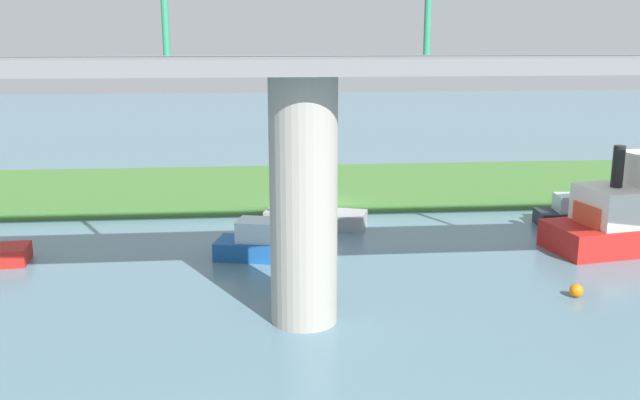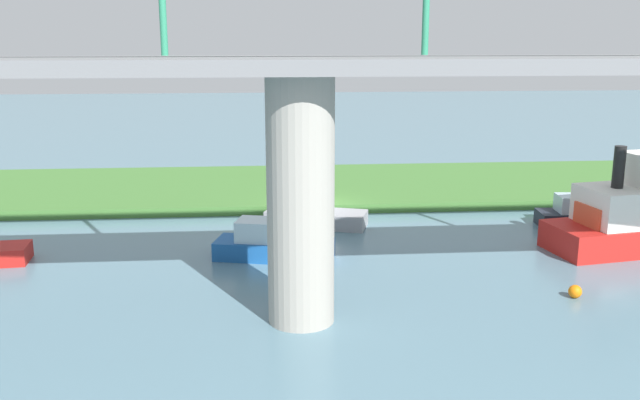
{
  "view_description": "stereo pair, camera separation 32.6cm",
  "coord_description": "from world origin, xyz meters",
  "px_view_note": "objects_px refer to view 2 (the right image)",
  "views": [
    {
      "loc": [
        3.25,
        37.03,
        9.67
      ],
      "look_at": [
        0.29,
        5.0,
        2.0
      ],
      "focal_mm": 39.62,
      "sensor_mm": 36.0,
      "label": 1
    },
    {
      "loc": [
        2.92,
        37.06,
        9.67
      ],
      "look_at": [
        0.29,
        5.0,
        2.0
      ],
      "focal_mm": 39.62,
      "sensor_mm": 36.0,
      "label": 2
    }
  ],
  "objects_px": {
    "mooring_post": "(305,192)",
    "marker_buoy": "(575,291)",
    "motorboat_red": "(313,214)",
    "bridge_pylon": "(301,202)",
    "person_on_bank": "(327,182)",
    "motorboat_white": "(583,215)",
    "skiff_small": "(271,245)"
  },
  "relations": [
    {
      "from": "mooring_post",
      "to": "marker_buoy",
      "type": "height_order",
      "value": "mooring_post"
    },
    {
      "from": "motorboat_red",
      "to": "marker_buoy",
      "type": "bearing_deg",
      "value": 129.61
    },
    {
      "from": "bridge_pylon",
      "to": "motorboat_red",
      "type": "relative_size",
      "value": 1.56
    },
    {
      "from": "mooring_post",
      "to": "marker_buoy",
      "type": "distance_m",
      "value": 17.2
    },
    {
      "from": "person_on_bank",
      "to": "motorboat_red",
      "type": "height_order",
      "value": "person_on_bank"
    },
    {
      "from": "mooring_post",
      "to": "motorboat_white",
      "type": "distance_m",
      "value": 14.75
    },
    {
      "from": "bridge_pylon",
      "to": "mooring_post",
      "type": "relative_size",
      "value": 8.94
    },
    {
      "from": "bridge_pylon",
      "to": "person_on_bank",
      "type": "xyz_separation_m",
      "value": [
        -2.47,
        -17.18,
        -3.0
      ]
    },
    {
      "from": "bridge_pylon",
      "to": "motorboat_red",
      "type": "xyz_separation_m",
      "value": [
        -1.28,
        -12.15,
        -3.59
      ]
    },
    {
      "from": "bridge_pylon",
      "to": "marker_buoy",
      "type": "xyz_separation_m",
      "value": [
        -10.3,
        -1.26,
        -3.95
      ]
    },
    {
      "from": "motorboat_red",
      "to": "marker_buoy",
      "type": "relative_size",
      "value": 10.76
    },
    {
      "from": "bridge_pylon",
      "to": "marker_buoy",
      "type": "height_order",
      "value": "bridge_pylon"
    },
    {
      "from": "mooring_post",
      "to": "motorboat_white",
      "type": "bearing_deg",
      "value": 160.87
    },
    {
      "from": "mooring_post",
      "to": "motorboat_red",
      "type": "distance_m",
      "value": 3.65
    },
    {
      "from": "mooring_post",
      "to": "person_on_bank",
      "type": "bearing_deg",
      "value": -134.21
    },
    {
      "from": "marker_buoy",
      "to": "person_on_bank",
      "type": "bearing_deg",
      "value": -63.81
    },
    {
      "from": "person_on_bank",
      "to": "marker_buoy",
      "type": "height_order",
      "value": "person_on_bank"
    },
    {
      "from": "bridge_pylon",
      "to": "skiff_small",
      "type": "distance_m",
      "value": 7.91
    },
    {
      "from": "motorboat_red",
      "to": "marker_buoy",
      "type": "height_order",
      "value": "motorboat_red"
    },
    {
      "from": "person_on_bank",
      "to": "marker_buoy",
      "type": "distance_m",
      "value": 17.77
    },
    {
      "from": "bridge_pylon",
      "to": "mooring_post",
      "type": "distance_m",
      "value": 16.14
    },
    {
      "from": "bridge_pylon",
      "to": "mooring_post",
      "type": "bearing_deg",
      "value": -94.0
    },
    {
      "from": "person_on_bank",
      "to": "mooring_post",
      "type": "xyz_separation_m",
      "value": [
        1.37,
        1.4,
        -0.23
      ]
    },
    {
      "from": "mooring_post",
      "to": "motorboat_red",
      "type": "relative_size",
      "value": 0.17
    },
    {
      "from": "person_on_bank",
      "to": "motorboat_red",
      "type": "bearing_deg",
      "value": 76.74
    },
    {
      "from": "mooring_post",
      "to": "motorboat_white",
      "type": "height_order",
      "value": "motorboat_white"
    },
    {
      "from": "motorboat_red",
      "to": "mooring_post",
      "type": "bearing_deg",
      "value": -87.13
    },
    {
      "from": "bridge_pylon",
      "to": "person_on_bank",
      "type": "relative_size",
      "value": 6.04
    },
    {
      "from": "person_on_bank",
      "to": "mooring_post",
      "type": "distance_m",
      "value": 1.97
    },
    {
      "from": "mooring_post",
      "to": "motorboat_white",
      "type": "relative_size",
      "value": 0.19
    },
    {
      "from": "motorboat_red",
      "to": "person_on_bank",
      "type": "bearing_deg",
      "value": -103.26
    },
    {
      "from": "motorboat_white",
      "to": "marker_buoy",
      "type": "distance_m",
      "value": 10.78
    }
  ]
}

